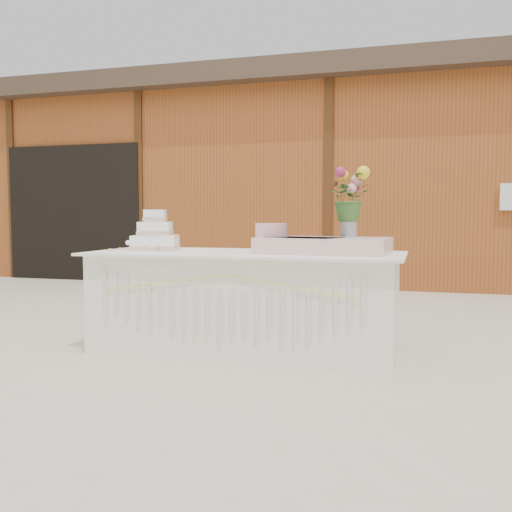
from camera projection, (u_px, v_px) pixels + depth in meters
The scene contains 9 objects.
ground at pixel (245, 351), 4.43m from camera, with size 80.00×80.00×0.00m, color beige.
barn at pixel (346, 180), 10.06m from camera, with size 12.60×4.60×3.30m.
cake_table at pixel (245, 302), 4.40m from camera, with size 2.40×1.00×0.77m.
wedding_cake at pixel (155, 236), 4.64m from camera, with size 0.45×0.45×0.33m.
pink_cake_stand at pixel (271, 236), 4.33m from camera, with size 0.31×0.31×0.22m.
satin_runner at pixel (324, 245), 4.21m from camera, with size 0.95×0.55×0.12m, color beige.
flower_vase at pixel (349, 226), 4.22m from camera, with size 0.12×0.12×0.17m, color #AEADB2.
bouquet at pixel (349, 191), 4.20m from camera, with size 0.31×0.27×0.35m, color #345F26.
loose_flowers at pixel (126, 249), 4.70m from camera, with size 0.14×0.35×0.02m, color pink, non-canonical shape.
Camera 1 is at (1.31, -4.17, 1.05)m, focal length 40.00 mm.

